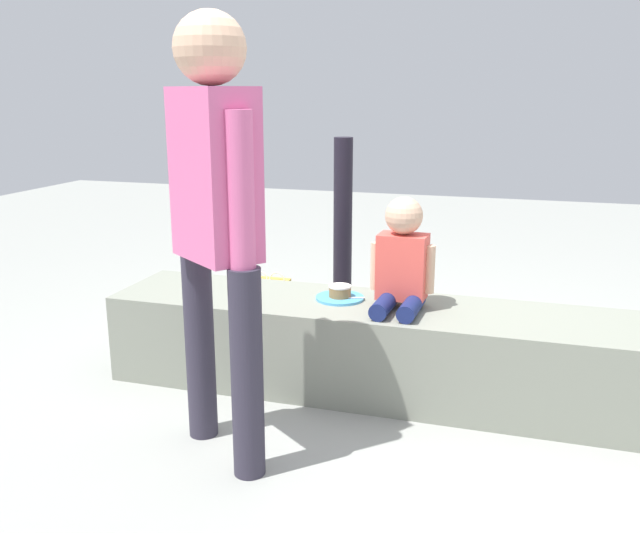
# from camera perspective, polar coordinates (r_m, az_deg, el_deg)

# --- Properties ---
(ground_plane) EXTENTS (12.00, 12.00, 0.00)m
(ground_plane) POSITION_cam_1_polar(r_m,az_deg,el_deg) (3.12, 5.88, -10.48)
(ground_plane) COLOR gray
(concrete_ledge) EXTENTS (2.55, 0.51, 0.41)m
(concrete_ledge) POSITION_cam_1_polar(r_m,az_deg,el_deg) (3.04, 5.98, -7.02)
(concrete_ledge) COLOR gray
(concrete_ledge) RESTS_ON ground_plane
(child_seated) EXTENTS (0.28, 0.32, 0.48)m
(child_seated) POSITION_cam_1_polar(r_m,az_deg,el_deg) (2.90, 6.96, 0.53)
(child_seated) COLOR navy
(child_seated) RESTS_ON concrete_ledge
(adult_standing) EXTENTS (0.40, 0.35, 1.58)m
(adult_standing) POSITION_cam_1_polar(r_m,az_deg,el_deg) (2.34, -8.80, 5.34)
(adult_standing) COLOR #2E2A39
(adult_standing) RESTS_ON ground_plane
(cake_plate) EXTENTS (0.22, 0.22, 0.07)m
(cake_plate) POSITION_cam_1_polar(r_m,az_deg,el_deg) (3.05, 1.70, -2.39)
(cake_plate) COLOR #4CA5D8
(cake_plate) RESTS_ON concrete_ledge
(gift_bag) EXTENTS (0.25, 0.11, 0.29)m
(gift_bag) POSITION_cam_1_polar(r_m,az_deg,el_deg) (4.03, -4.35, -2.69)
(gift_bag) COLOR gold
(gift_bag) RESTS_ON ground_plane
(railing_post) EXTENTS (0.36, 0.36, 1.07)m
(railing_post) POSITION_cam_1_polar(r_m,az_deg,el_deg) (3.99, 1.92, 1.23)
(railing_post) COLOR black
(railing_post) RESTS_ON ground_plane
(water_bottle_near_gift) EXTENTS (0.07, 0.07, 0.19)m
(water_bottle_near_gift) POSITION_cam_1_polar(r_m,az_deg,el_deg) (4.40, 4.91, -1.74)
(water_bottle_near_gift) COLOR silver
(water_bottle_near_gift) RESTS_ON ground_plane
(water_bottle_far_side) EXTENTS (0.07, 0.07, 0.18)m
(water_bottle_far_side) POSITION_cam_1_polar(r_m,az_deg,el_deg) (3.85, 9.74, -4.33)
(water_bottle_far_side) COLOR silver
(water_bottle_far_side) RESTS_ON ground_plane
(handbag_black_leather) EXTENTS (0.31, 0.11, 0.31)m
(handbag_black_leather) POSITION_cam_1_polar(r_m,az_deg,el_deg) (3.52, 8.46, -5.73)
(handbag_black_leather) COLOR black
(handbag_black_leather) RESTS_ON ground_plane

